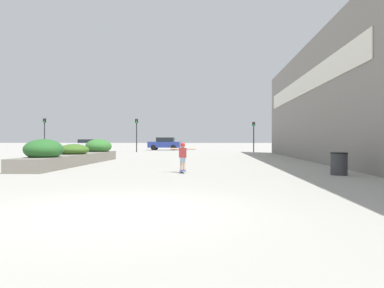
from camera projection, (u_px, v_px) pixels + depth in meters
ground_plane at (122, 210)px, 6.99m from camera, size 300.00×300.00×0.00m
building_wall_right at (327, 96)px, 20.33m from camera, size 0.67×34.69×7.35m
planter_box at (75, 155)px, 19.95m from camera, size 1.69×11.16×1.36m
skateboard at (183, 171)px, 14.87m from camera, size 0.25×0.70×0.10m
skateboarder at (183, 153)px, 14.86m from camera, size 1.04×0.19×1.11m
trash_bin at (339, 164)px, 13.92m from camera, size 0.63×0.63×0.84m
car_leftmost at (334, 144)px, 44.58m from camera, size 4.64×2.01×1.47m
car_center_left at (165, 144)px, 47.60m from camera, size 4.04×2.02×1.61m
car_center_right at (89, 144)px, 47.64m from camera, size 4.66×1.87×1.37m
traffic_light_left at (137, 129)px, 39.97m from camera, size 0.28×0.30×3.56m
traffic_light_right at (254, 131)px, 39.51m from camera, size 0.28×0.30×3.22m
traffic_light_far_left at (44, 129)px, 40.48m from camera, size 0.28×0.30×3.63m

